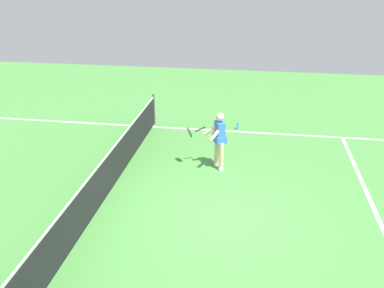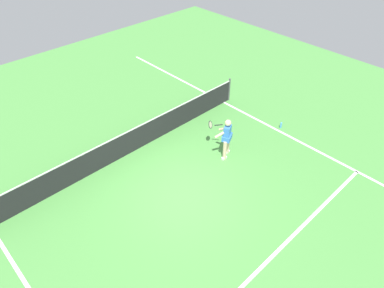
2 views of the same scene
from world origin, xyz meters
TOP-DOWN VIEW (x-y plane):
  - ground_plane at (0.00, 0.00)m, footprint 26.63×26.63m
  - service_line_marking at (0.00, -3.34)m, footprint 9.94×0.10m
  - sideline_right_marking at (4.97, 0.00)m, footprint 0.10×18.49m
  - court_net at (0.00, 2.82)m, footprint 10.62×0.08m
  - tennis_player at (2.33, 0.36)m, footprint 0.68×1.12m
  - water_bottle at (5.20, -0.03)m, footprint 0.07×0.07m

SIDE VIEW (x-z plane):
  - ground_plane at x=0.00m, z-range 0.00..0.00m
  - service_line_marking at x=0.00m, z-range 0.00..0.01m
  - sideline_right_marking at x=4.97m, z-range 0.00..0.01m
  - water_bottle at x=5.20m, z-range 0.00..0.24m
  - court_net at x=0.00m, z-range -0.03..1.02m
  - tennis_player at x=2.33m, z-range 0.07..1.62m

